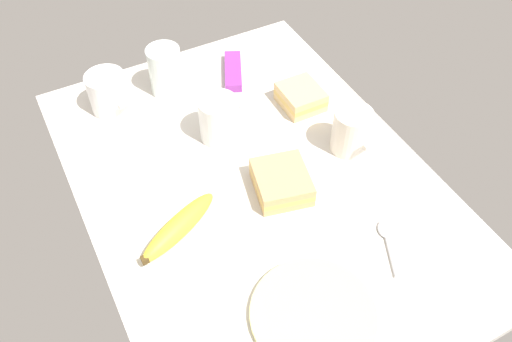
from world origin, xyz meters
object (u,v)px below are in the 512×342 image
Objects in this scene: sandwich_side at (282,182)px; spoon at (387,239)px; coffee_mug_spare at (352,130)px; banana at (179,226)px; coffee_mug_black at (219,119)px; coffee_mug_milky at (108,92)px; glass_of_milk at (166,73)px; sandwich_main at (301,97)px; snack_bar at (233,71)px; plate_of_food at (313,314)px.

sandwich_side is 21.58cm from spoon.
spoon is at bearing -17.56° from coffee_mug_spare.
sandwich_side reaches higher than banana.
coffee_mug_black is 0.96× the size of coffee_mug_milky.
sandwich_side is 1.16× the size of glass_of_milk.
spoon is at bearing -7.46° from sandwich_main.
spoon is 54.01cm from snack_bar.
glass_of_milk reaches higher than plate_of_food.
plate_of_food is at bearing 11.81° from coffee_mug_milky.
coffee_mug_black is at bearing 12.42° from glass_of_milk.
glass_of_milk is (-0.01, 13.11, 0.27)cm from coffee_mug_milky.
banana is at bearing -153.15° from plate_of_food.
coffee_mug_black reaches higher than plate_of_food.
plate_of_food is at bearing 26.85° from banana.
banana reaches higher than spoon.
snack_bar is (-16.25, -8.41, -1.20)cm from sandwich_main.
sandwich_main is at bearing 117.81° from banana.
coffee_mug_black is 1.09× the size of sandwich_main.
snack_bar is at bearing 168.43° from sandwich_side.
coffee_mug_black is 0.92× the size of glass_of_milk.
snack_bar is at bearing -152.65° from sandwich_main.
plate_of_food is 1.82× the size of glass_of_milk.
sandwich_side is (18.48, 4.09, -2.69)cm from coffee_mug_black.
snack_bar is at bearing -176.31° from spoon.
plate_of_food is at bearing -5.64° from coffee_mug_black.
sandwich_side reaches higher than spoon.
spoon is at bearing 107.88° from plate_of_food.
plate_of_food is at bearing -72.12° from spoon.
banana is at bearing -84.90° from coffee_mug_spare.
coffee_mug_spare reaches higher than banana.
sandwich_main is at bearing 63.96° from coffee_mug_milky.
glass_of_milk reaches higher than spoon.
plate_of_food is 1.89× the size of coffee_mug_milky.
coffee_mug_spare reaches higher than spoon.
coffee_mug_black is 40.22cm from spoon.
banana is (37.24, 0.48, -2.68)cm from coffee_mug_milky.
coffee_mug_black is (-43.28, 4.27, 4.29)cm from plate_of_food.
coffee_mug_milky is at bearing -137.14° from coffee_mug_black.
sandwich_side is 38.02cm from glass_of_milk.
coffee_mug_milky is 42.77cm from sandwich_side.
coffee_mug_black is at bearing 174.36° from plate_of_food.
coffee_mug_black is at bearing -125.15° from coffee_mug_spare.
sandwich_side is 36.00cm from snack_bar.
banana is 36.53cm from spoon.
spoon is at bearing 28.62° from snack_bar.
snack_bar is (-32.04, -10.39, -3.85)cm from coffee_mug_spare.
glass_of_milk is (-37.03, -8.17, 2.70)cm from sandwich_side.
banana is (37.25, -12.63, -2.95)cm from glass_of_milk.
glass_of_milk reaches higher than coffee_mug_spare.
banana is 1.62× the size of spoon.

